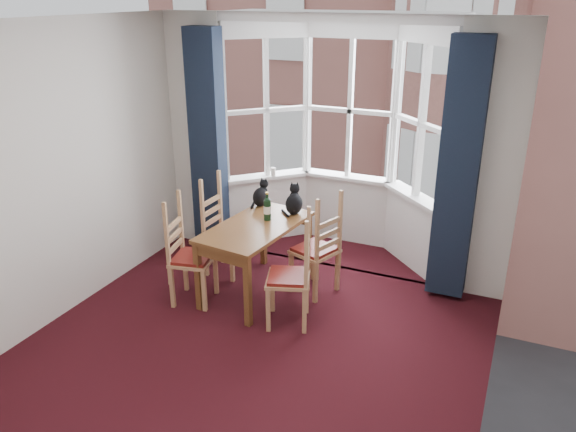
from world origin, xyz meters
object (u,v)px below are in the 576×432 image
Objects in this scene: cat_left at (261,195)px; chair_right_near at (298,279)px; chair_left_near at (184,258)px; chair_left_far at (219,232)px; dining_table at (256,235)px; wine_bottle at (267,208)px; chair_right_far at (321,253)px; cat_right at (294,202)px; candle_tall at (273,172)px.

chair_right_near is at bearing -47.74° from cat_left.
chair_left_far is at bearing 90.65° from chair_left_near.
wine_bottle is at bearing 74.55° from dining_table.
dining_table is 1.48× the size of chair_left_far.
cat_left reaches higher than dining_table.
chair_right_far is at bearing 4.87° from wine_bottle.
chair_right_far is 2.70× the size of cat_right.
cat_left is at bearing -75.21° from candle_tall.
chair_right_far is 8.53× the size of candle_tall.
chair_left_far is at bearing -146.29° from cat_left.
chair_left_far is 1.00× the size of chair_right_far.
chair_left_near is 8.53× the size of candle_tall.
chair_right_far reaches higher than dining_table.
cat_right is at bearing 63.58° from dining_table.
chair_left_far is 1.12m from candle_tall.
cat_right is at bearing 150.35° from chair_right_far.
chair_left_far is (-0.01, 0.72, 0.00)m from chair_left_near.
chair_left_near is 1.14m from cat_left.
chair_left_near is 2.94× the size of cat_left.
chair_right_near is 1.00× the size of chair_right_far.
chair_left_far is 1.40m from chair_right_near.
dining_table is 12.63× the size of candle_tall.
dining_table is 0.71m from chair_right_far.
chair_right_far is (0.64, 0.23, -0.19)m from dining_table.
wine_bottle is 2.83× the size of candle_tall.
cat_left reaches higher than chair_left_near.
chair_left_near is 1.00× the size of chair_right_near.
cat_right reaches higher than chair_right_near.
dining_table is at bearing -105.45° from wine_bottle.
cat_right is at bearing 115.38° from chair_right_near.
chair_left_near is 2.70× the size of cat_right.
wine_bottle reaches higher than chair_right_near.
candle_tall is at bearing 78.54° from chair_left_far.
chair_left_far is at bearing 178.00° from chair_right_far.
cat_left is (-0.84, 0.92, 0.42)m from chair_right_near.
cat_left is at bearing 125.21° from wine_bottle.
chair_left_near is 1.00× the size of chair_left_far.
chair_right_far is 0.73m from wine_bottle.
cat_right is (0.83, 0.19, 0.43)m from chair_left_far.
wine_bottle reaches higher than chair_left_near.
cat_right is 3.16× the size of candle_tall.
cat_right is (-0.40, 0.85, 0.43)m from chair_right_near.
wine_bottle is at bearing 44.11° from chair_left_near.
candle_tall is at bearing 107.35° from dining_table.
chair_right_near and chair_right_far have the same top height.
cat_right is 1.12× the size of wine_bottle.
chair_left_near is 1.79m from candle_tall.
chair_left_near is at bearing -143.21° from dining_table.
chair_right_far is 0.64m from cat_right.
chair_right_near is 8.53× the size of candle_tall.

